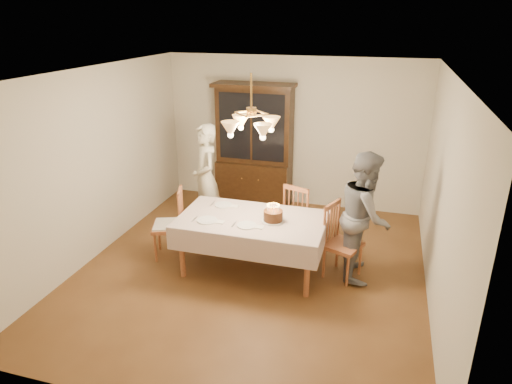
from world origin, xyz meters
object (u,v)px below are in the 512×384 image
(chair_far_side, at_px, (301,219))
(birthday_cake, at_px, (273,216))
(china_hutch, at_px, (254,148))
(elderly_woman, at_px, (206,178))
(dining_table, at_px, (252,224))

(chair_far_side, height_order, birthday_cake, chair_far_side)
(chair_far_side, distance_m, birthday_cake, 0.95)
(china_hutch, distance_m, chair_far_side, 1.91)
(chair_far_side, relative_size, birthday_cake, 3.33)
(chair_far_side, height_order, elderly_woman, elderly_woman)
(china_hutch, height_order, birthday_cake, china_hutch)
(dining_table, relative_size, birthday_cake, 6.33)
(dining_table, xyz_separation_m, elderly_woman, (-1.05, 1.03, 0.17))
(dining_table, height_order, birthday_cake, birthday_cake)
(dining_table, bearing_deg, birthday_cake, -1.64)
(chair_far_side, bearing_deg, dining_table, -120.96)
(dining_table, relative_size, elderly_woman, 1.11)
(china_hutch, bearing_deg, dining_table, -74.48)
(dining_table, relative_size, china_hutch, 0.88)
(dining_table, xyz_separation_m, china_hutch, (-0.63, 2.25, 0.36))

